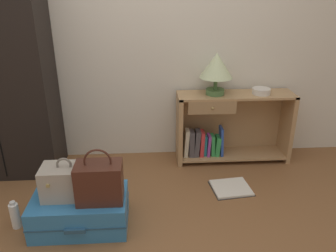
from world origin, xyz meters
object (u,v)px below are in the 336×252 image
bottle (15,215)px  open_book_on_floor (231,188)px  table_lamp (216,67)px  handbag (99,182)px  suitcase_large (81,211)px  bowl (261,91)px  bookshelf (227,128)px  train_case (66,181)px

bottle → open_book_on_floor: 1.72m
table_lamp → handbag: bearing=-134.9°
suitcase_large → bottle: (-0.47, 0.00, -0.02)m
bottle → open_book_on_floor: (1.67, 0.38, -0.09)m
table_lamp → bowl: 0.49m
bookshelf → table_lamp: (-0.14, -0.02, 0.61)m
table_lamp → bowl: size_ratio=2.28×
bowl → table_lamp: bearing=177.8°
table_lamp → open_book_on_floor: bearing=-82.4°
table_lamp → bottle: (-1.60, -0.92, -0.84)m
bookshelf → bottle: bookshelf is taller
bookshelf → train_case: bearing=-145.5°
train_case → open_book_on_floor: size_ratio=0.91×
table_lamp → handbag: (-0.97, -0.97, -0.55)m
table_lamp → bowl: bearing=-2.2°
bookshelf → handbag: size_ratio=2.78×
bowl → open_book_on_floor: (-0.36, -0.52, -0.70)m
suitcase_large → table_lamp: bearing=39.4°
handbag → open_book_on_floor: bearing=22.7°
table_lamp → train_case: (-1.21, -0.91, -0.58)m
suitcase_large → train_case: 0.25m
suitcase_large → train_case: size_ratio=2.05×
table_lamp → train_case: table_lamp is taller
open_book_on_floor → bottle: bearing=-167.0°
bowl → train_case: size_ratio=0.51×
bowl → handbag: (-1.40, -0.96, -0.32)m
bookshelf → suitcase_large: size_ratio=1.63×
bookshelf → bowl: size_ratio=6.52×
train_case → open_book_on_floor: train_case is taller
suitcase_large → bowl: bearing=30.3°
suitcase_large → train_case: train_case is taller
train_case → bottle: train_case is taller
bottle → open_book_on_floor: size_ratio=0.60×
bookshelf → bottle: (-1.74, -0.94, -0.23)m
bookshelf → open_book_on_floor: bookshelf is taller
train_case → bottle: 0.47m
table_lamp → train_case: size_ratio=1.16×
bookshelf → suitcase_large: bookshelf is taller
train_case → bottle: (-0.39, -0.01, -0.26)m
bowl → handbag: bowl is taller
bottle → suitcase_large: bearing=-0.5°
bottle → open_book_on_floor: bearing=13.0°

